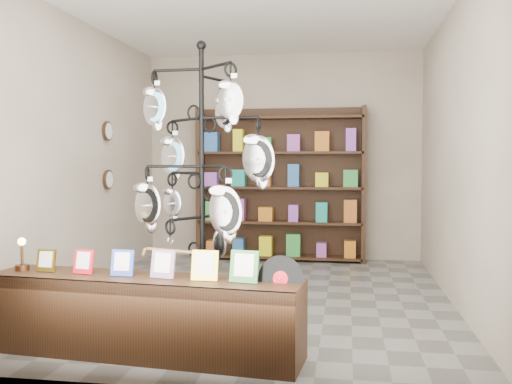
% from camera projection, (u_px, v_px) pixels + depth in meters
% --- Properties ---
extents(ground, '(5.00, 5.00, 0.00)m').
position_uv_depth(ground, '(255.00, 296.00, 6.02)').
color(ground, slate).
rests_on(ground, ground).
extents(room_envelope, '(5.00, 5.00, 5.00)m').
position_uv_depth(room_envelope, '(255.00, 120.00, 5.92)').
color(room_envelope, '#BFAF9A').
rests_on(room_envelope, ground).
extents(display_tree, '(1.30, 1.30, 2.38)m').
position_uv_depth(display_tree, '(202.00, 167.00, 4.58)').
color(display_tree, black).
rests_on(display_tree, ground).
extents(front_shelf, '(2.39, 0.70, 0.83)m').
position_uv_depth(front_shelf, '(143.00, 316.00, 4.17)').
color(front_shelf, black).
rests_on(front_shelf, ground).
extents(back_shelving, '(2.42, 0.36, 2.20)m').
position_uv_depth(back_shelving, '(280.00, 189.00, 8.22)').
color(back_shelving, black).
rests_on(back_shelving, ground).
extents(wall_clocks, '(0.03, 0.24, 0.84)m').
position_uv_depth(wall_clocks, '(108.00, 155.00, 7.04)').
color(wall_clocks, black).
rests_on(wall_clocks, ground).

